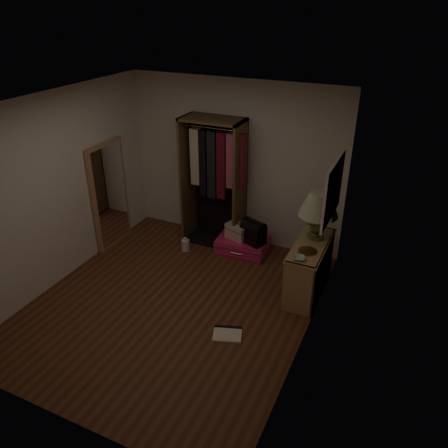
{
  "coord_description": "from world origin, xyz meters",
  "views": [
    {
      "loc": [
        2.56,
        -3.96,
        3.64
      ],
      "look_at": [
        0.3,
        0.95,
        0.8
      ],
      "focal_mm": 35.0,
      "sensor_mm": 36.0,
      "label": 1
    }
  ],
  "objects_px": {
    "console_bookshelf": "(310,265)",
    "train_case": "(238,231)",
    "black_bag": "(253,231)",
    "table_lamp": "(319,205)",
    "pink_suitcase": "(242,245)",
    "white_jug": "(186,245)",
    "open_wardrobe": "(216,172)",
    "floor_mirror": "(110,195)"
  },
  "relations": [
    {
      "from": "pink_suitcase",
      "to": "table_lamp",
      "type": "xyz_separation_m",
      "value": [
        1.22,
        -0.41,
        1.11
      ]
    },
    {
      "from": "console_bookshelf",
      "to": "pink_suitcase",
      "type": "bearing_deg",
      "value": 155.26
    },
    {
      "from": "open_wardrobe",
      "to": "pink_suitcase",
      "type": "bearing_deg",
      "value": -17.36
    },
    {
      "from": "console_bookshelf",
      "to": "train_case",
      "type": "xyz_separation_m",
      "value": [
        -1.28,
        0.53,
        -0.03
      ]
    },
    {
      "from": "pink_suitcase",
      "to": "train_case",
      "type": "bearing_deg",
      "value": -164.51
    },
    {
      "from": "floor_mirror",
      "to": "white_jug",
      "type": "height_order",
      "value": "floor_mirror"
    },
    {
      "from": "console_bookshelf",
      "to": "table_lamp",
      "type": "distance_m",
      "value": 0.85
    },
    {
      "from": "open_wardrobe",
      "to": "white_jug",
      "type": "bearing_deg",
      "value": -120.54
    },
    {
      "from": "black_bag",
      "to": "table_lamp",
      "type": "height_order",
      "value": "table_lamp"
    },
    {
      "from": "floor_mirror",
      "to": "train_case",
      "type": "bearing_deg",
      "value": 16.39
    },
    {
      "from": "train_case",
      "to": "black_bag",
      "type": "relative_size",
      "value": 1.0
    },
    {
      "from": "open_wardrobe",
      "to": "train_case",
      "type": "relative_size",
      "value": 4.91
    },
    {
      "from": "floor_mirror",
      "to": "pink_suitcase",
      "type": "xyz_separation_m",
      "value": [
        2.03,
        0.6,
        -0.73
      ]
    },
    {
      "from": "pink_suitcase",
      "to": "black_bag",
      "type": "relative_size",
      "value": 1.97
    },
    {
      "from": "pink_suitcase",
      "to": "table_lamp",
      "type": "distance_m",
      "value": 1.7
    },
    {
      "from": "open_wardrobe",
      "to": "white_jug",
      "type": "relative_size",
      "value": 9.04
    },
    {
      "from": "floor_mirror",
      "to": "pink_suitcase",
      "type": "relative_size",
      "value": 2.06
    },
    {
      "from": "console_bookshelf",
      "to": "open_wardrobe",
      "type": "relative_size",
      "value": 0.55
    },
    {
      "from": "console_bookshelf",
      "to": "pink_suitcase",
      "type": "height_order",
      "value": "console_bookshelf"
    },
    {
      "from": "black_bag",
      "to": "floor_mirror",
      "type": "bearing_deg",
      "value": -145.3
    },
    {
      "from": "train_case",
      "to": "table_lamp",
      "type": "xyz_separation_m",
      "value": [
        1.29,
        -0.38,
        0.87
      ]
    },
    {
      "from": "open_wardrobe",
      "to": "black_bag",
      "type": "distance_m",
      "value": 1.09
    },
    {
      "from": "floor_mirror",
      "to": "pink_suitcase",
      "type": "height_order",
      "value": "floor_mirror"
    },
    {
      "from": "open_wardrobe",
      "to": "table_lamp",
      "type": "bearing_deg",
      "value": -18.19
    },
    {
      "from": "open_wardrobe",
      "to": "table_lamp",
      "type": "relative_size",
      "value": 3.12
    },
    {
      "from": "pink_suitcase",
      "to": "black_bag",
      "type": "bearing_deg",
      "value": -19.57
    },
    {
      "from": "floor_mirror",
      "to": "train_case",
      "type": "xyz_separation_m",
      "value": [
        1.96,
        0.57,
        -0.49
      ]
    },
    {
      "from": "console_bookshelf",
      "to": "white_jug",
      "type": "bearing_deg",
      "value": 174.04
    },
    {
      "from": "console_bookshelf",
      "to": "open_wardrobe",
      "type": "height_order",
      "value": "open_wardrobe"
    },
    {
      "from": "console_bookshelf",
      "to": "white_jug",
      "type": "distance_m",
      "value": 2.09
    },
    {
      "from": "white_jug",
      "to": "table_lamp",
      "type": "bearing_deg",
      "value": -1.78
    },
    {
      "from": "train_case",
      "to": "black_bag",
      "type": "distance_m",
      "value": 0.28
    },
    {
      "from": "open_wardrobe",
      "to": "pink_suitcase",
      "type": "relative_size",
      "value": 2.49
    },
    {
      "from": "open_wardrobe",
      "to": "pink_suitcase",
      "type": "xyz_separation_m",
      "value": [
        0.54,
        -0.17,
        -1.09
      ]
    },
    {
      "from": "floor_mirror",
      "to": "white_jug",
      "type": "xyz_separation_m",
      "value": [
        1.18,
        0.26,
        -0.75
      ]
    },
    {
      "from": "console_bookshelf",
      "to": "pink_suitcase",
      "type": "distance_m",
      "value": 1.36
    },
    {
      "from": "table_lamp",
      "to": "open_wardrobe",
      "type": "bearing_deg",
      "value": 161.81
    },
    {
      "from": "floor_mirror",
      "to": "pink_suitcase",
      "type": "bearing_deg",
      "value": 16.48
    },
    {
      "from": "train_case",
      "to": "open_wardrobe",
      "type": "bearing_deg",
      "value": 175.63
    },
    {
      "from": "console_bookshelf",
      "to": "open_wardrobe",
      "type": "xyz_separation_m",
      "value": [
        -1.75,
        0.73,
        0.81
      ]
    },
    {
      "from": "console_bookshelf",
      "to": "train_case",
      "type": "relative_size",
      "value": 2.68
    },
    {
      "from": "open_wardrobe",
      "to": "train_case",
      "type": "xyz_separation_m",
      "value": [
        0.47,
        -0.19,
        -0.84
      ]
    }
  ]
}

